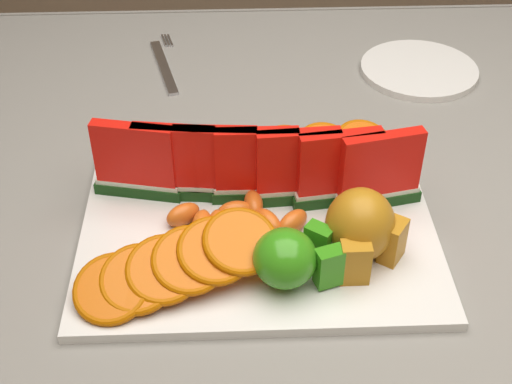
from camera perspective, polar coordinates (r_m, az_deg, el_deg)
name	(u,v)px	position (r m, az deg, el deg)	size (l,w,h in m)	color
table	(320,248)	(0.96, 5.12, -4.45)	(1.40, 0.90, 0.75)	#442C19
tablecloth	(322,212)	(0.91, 5.34, -1.60)	(1.53, 1.03, 0.20)	gray
platter	(258,231)	(0.81, 0.18, -3.15)	(0.40, 0.30, 0.01)	silver
apple_cluster	(292,258)	(0.73, 2.88, -5.26)	(0.10, 0.08, 0.06)	#277A11
pear_cluster	(362,228)	(0.76, 8.45, -2.86)	(0.10, 0.10, 0.08)	#AB6C15
side_plate	(419,70)	(1.15, 12.91, 9.53)	(0.22, 0.22, 0.01)	silver
fork	(164,64)	(1.15, -7.36, 10.11)	(0.05, 0.19, 0.00)	silver
watermelon_row	(257,167)	(0.82, 0.05, 1.99)	(0.39, 0.07, 0.10)	#083C0F
orange_fan_front	(177,265)	(0.73, -6.34, -5.79)	(0.23, 0.14, 0.06)	red
orange_fan_back	(268,149)	(0.89, 0.94, 3.47)	(0.32, 0.10, 0.04)	red
tangerine_segments	(236,217)	(0.80, -1.61, -2.05)	(0.17, 0.08, 0.03)	#E54715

